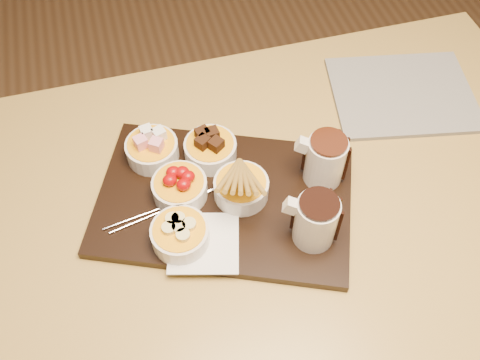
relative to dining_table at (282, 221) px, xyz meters
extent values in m
plane|color=brown|center=(0.00, 0.00, -0.65)|extent=(5.00, 5.00, 0.00)
cube|color=#AB8A3F|center=(0.00, 0.00, 0.08)|extent=(1.20, 0.80, 0.04)
cylinder|color=#AB8A3F|center=(-0.54, 0.34, -0.30)|extent=(0.06, 0.06, 0.71)
cylinder|color=#AB8A3F|center=(0.54, 0.34, -0.30)|extent=(0.06, 0.06, 0.71)
cube|color=black|center=(-0.12, 0.01, 0.11)|extent=(0.54, 0.46, 0.02)
cube|color=white|center=(-0.17, -0.07, 0.12)|extent=(0.15, 0.15, 0.00)
cylinder|color=silver|center=(-0.22, 0.14, 0.14)|extent=(0.10, 0.10, 0.04)
cylinder|color=silver|center=(-0.12, 0.11, 0.14)|extent=(0.10, 0.10, 0.04)
cylinder|color=silver|center=(-0.19, 0.04, 0.14)|extent=(0.10, 0.10, 0.04)
cylinder|color=silver|center=(-0.08, 0.01, 0.14)|extent=(0.10, 0.10, 0.04)
cylinder|color=silver|center=(-0.21, -0.06, 0.14)|extent=(0.10, 0.10, 0.04)
cylinder|color=silver|center=(0.01, -0.11, 0.17)|extent=(0.09, 0.09, 0.10)
cylinder|color=silver|center=(0.07, 0.01, 0.17)|extent=(0.09, 0.09, 0.10)
cube|color=beige|center=(0.32, 0.18, 0.10)|extent=(0.34, 0.29, 0.01)
camera|label=1|loc=(-0.23, -0.52, 0.93)|focal=40.00mm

